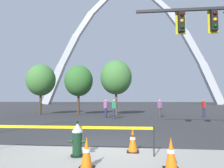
# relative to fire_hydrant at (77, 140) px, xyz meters

# --- Properties ---
(ground_plane) EXTENTS (240.00, 240.00, 0.00)m
(ground_plane) POSITION_rel_fire_hydrant_xyz_m (0.51, 1.18, -0.47)
(ground_plane) COLOR #333335
(fire_hydrant) EXTENTS (0.46, 0.48, 0.99)m
(fire_hydrant) POSITION_rel_fire_hydrant_xyz_m (0.00, 0.00, 0.00)
(fire_hydrant) COLOR black
(fire_hydrant) RESTS_ON ground
(caution_tape_barrier) EXTENTS (5.06, 0.10, 0.87)m
(caution_tape_barrier) POSITION_rel_fire_hydrant_xyz_m (-0.37, 0.17, 0.13)
(caution_tape_barrier) COLOR #232326
(caution_tape_barrier) RESTS_ON ground
(traffic_cone_by_hydrant) EXTENTS (0.36, 0.36, 0.73)m
(traffic_cone_by_hydrant) POSITION_rel_fire_hydrant_xyz_m (2.43, -0.85, -0.11)
(traffic_cone_by_hydrant) COLOR black
(traffic_cone_by_hydrant) RESTS_ON ground
(traffic_cone_mid_sidewalk) EXTENTS (0.36, 0.36, 0.73)m
(traffic_cone_mid_sidewalk) POSITION_rel_fire_hydrant_xyz_m (0.49, -0.97, -0.11)
(traffic_cone_mid_sidewalk) COLOR black
(traffic_cone_mid_sidewalk) RESTS_ON ground
(traffic_cone_curb_edge) EXTENTS (0.36, 0.36, 0.73)m
(traffic_cone_curb_edge) POSITION_rel_fire_hydrant_xyz_m (1.56, 0.63, -0.11)
(traffic_cone_curb_edge) COLOR black
(traffic_cone_curb_edge) RESTS_ON ground
(monument_arch) EXTENTS (57.67, 2.27, 39.03)m
(monument_arch) POSITION_rel_fire_hydrant_xyz_m (0.51, 60.46, 17.08)
(monument_arch) COLOR #B2B5BC
(monument_arch) RESTS_ON ground
(tree_far_left) EXTENTS (3.06, 3.06, 5.36)m
(tree_far_left) POSITION_rel_fire_hydrant_xyz_m (-8.19, 15.27, 3.20)
(tree_far_left) COLOR #473323
(tree_far_left) RESTS_ON ground
(tree_left_mid) EXTENTS (2.96, 2.96, 5.19)m
(tree_left_mid) POSITION_rel_fire_hydrant_xyz_m (-4.08, 15.28, 3.08)
(tree_left_mid) COLOR #473323
(tree_left_mid) RESTS_ON ground
(tree_center_left) EXTENTS (3.23, 3.23, 5.65)m
(tree_center_left) POSITION_rel_fire_hydrant_xyz_m (-0.14, 15.30, 3.40)
(tree_center_left) COLOR brown
(tree_center_left) RESTS_ON ground
(pedestrian_walking_left) EXTENTS (0.36, 0.39, 1.59)m
(pedestrian_walking_left) POSITION_rel_fire_hydrant_xyz_m (3.97, 13.10, 0.35)
(pedestrian_walking_left) COLOR #38383D
(pedestrian_walking_left) RESTS_ON ground
(pedestrian_standing_center) EXTENTS (0.39, 0.35, 1.59)m
(pedestrian_standing_center) POSITION_rel_fire_hydrant_xyz_m (-0.79, 12.17, 0.35)
(pedestrian_standing_center) COLOR #232847
(pedestrian_standing_center) RESTS_ON ground
(pedestrian_walking_right) EXTENTS (0.27, 0.38, 1.59)m
(pedestrian_walking_right) POSITION_rel_fire_hydrant_xyz_m (7.82, 13.28, 0.35)
(pedestrian_walking_right) COLOR #232847
(pedestrian_walking_right) RESTS_ON ground
(pedestrian_near_trees) EXTENTS (0.36, 0.25, 1.59)m
(pedestrian_near_trees) POSITION_rel_fire_hydrant_xyz_m (0.01, 11.47, 0.35)
(pedestrian_near_trees) COLOR #232847
(pedestrian_near_trees) RESTS_ON ground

